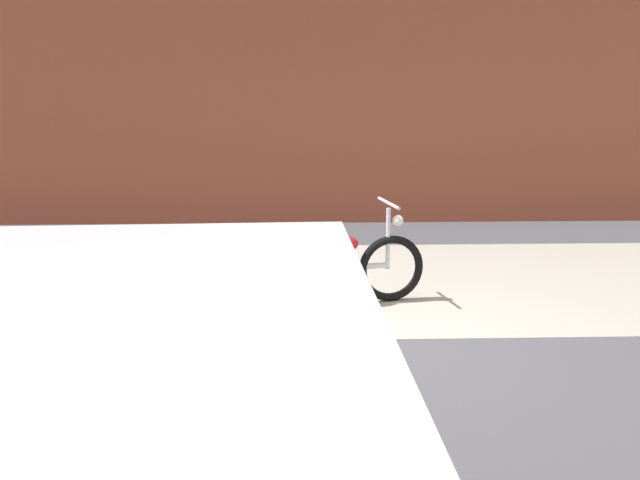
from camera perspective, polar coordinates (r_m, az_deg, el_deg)
ground_plane at (r=6.86m, az=2.80°, el=-7.33°), size 80.00×80.00×0.00m
sidewalk_slab at (r=8.51m, az=1.86°, el=-3.17°), size 36.00×3.50×0.01m
brick_building_wall at (r=11.61m, az=0.82°, el=13.42°), size 36.00×0.50×4.89m
motorcycle_red at (r=7.60m, az=-0.50°, el=-2.09°), size 1.98×0.71×1.03m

